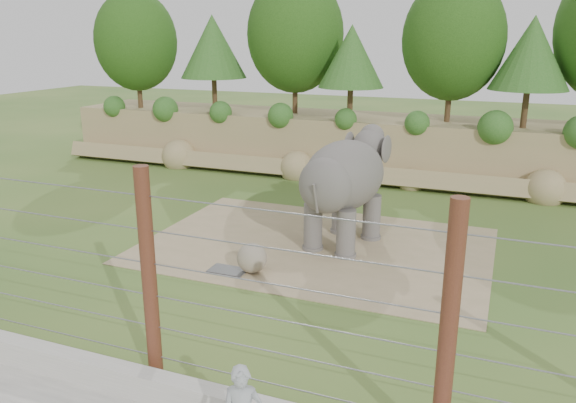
% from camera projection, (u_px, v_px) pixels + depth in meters
% --- Properties ---
extents(ground, '(90.00, 90.00, 0.00)m').
position_uv_depth(ground, '(259.00, 283.00, 14.24)').
color(ground, '#3B6426').
rests_on(ground, ground).
extents(back_embankment, '(30.00, 5.52, 8.77)m').
position_uv_depth(back_embankment, '(392.00, 85.00, 24.20)').
color(back_embankment, '#99895C').
rests_on(back_embankment, ground).
extents(dirt_patch, '(10.00, 7.00, 0.02)m').
position_uv_depth(dirt_patch, '(316.00, 245.00, 16.73)').
color(dirt_patch, '#998760').
rests_on(dirt_patch, ground).
extents(drain_grate, '(1.00, 0.60, 0.03)m').
position_uv_depth(drain_grate, '(228.00, 270.00, 14.90)').
color(drain_grate, '#262628').
rests_on(drain_grate, dirt_patch).
extents(elephant, '(2.46, 4.31, 3.29)m').
position_uv_depth(elephant, '(344.00, 191.00, 16.41)').
color(elephant, '#605C57').
rests_on(elephant, ground).
extents(stone_ball, '(0.80, 0.80, 0.80)m').
position_uv_depth(stone_ball, '(252.00, 258.00, 14.72)').
color(stone_ball, gray).
rests_on(stone_ball, dirt_patch).
extents(retaining_wall, '(26.00, 0.35, 0.50)m').
position_uv_depth(retaining_wall, '(139.00, 383.00, 9.71)').
color(retaining_wall, '#A4A299').
rests_on(retaining_wall, ground).
extents(barrier_fence, '(20.26, 0.26, 4.00)m').
position_uv_depth(barrier_fence, '(149.00, 279.00, 9.66)').
color(barrier_fence, '#50231A').
rests_on(barrier_fence, ground).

